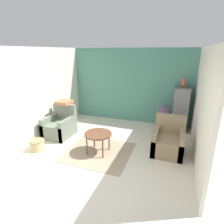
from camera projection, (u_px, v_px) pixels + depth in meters
The scene contains 13 objects.
ground_plane at pixel (79, 185), 3.62m from camera, with size 20.00×20.00×0.00m, color beige.
wall_back_accent at pixel (130, 86), 6.63m from camera, with size 4.38×0.06×2.57m.
wall_left at pixel (45, 92), 5.62m from camera, with size 0.06×3.78×2.57m.
wall_right at pixel (202, 106), 4.21m from camera, with size 0.06×3.78×2.57m.
area_rug at pixel (98, 152), 4.78m from camera, with size 1.62×1.53×0.01m.
coffee_table at pixel (98, 135), 4.64m from camera, with size 0.68×0.68×0.53m.
armchair_left at pixel (60, 126), 5.67m from camera, with size 0.75×0.85×0.91m.
armchair_right at pixel (168, 142), 4.71m from camera, with size 0.75×0.85×0.91m.
birdcage at pixel (180, 109), 5.91m from camera, with size 0.49×0.49×1.42m.
parrot at pixel (184, 83), 5.66m from camera, with size 0.13×0.23×0.28m.
potted_plant at pixel (164, 114), 6.02m from camera, with size 0.41×0.37×0.80m.
wicker_basket at pixel (37, 145), 4.85m from camera, with size 0.38×0.38×0.28m.
throw_pillow at pixel (64, 102), 5.74m from camera, with size 0.42×0.42×0.10m.
Camera 1 is at (1.63, -2.61, 2.46)m, focal length 30.00 mm.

